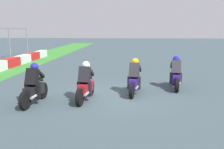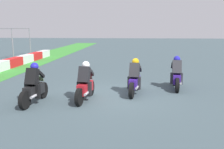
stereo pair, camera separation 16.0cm
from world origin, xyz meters
name	(u,v)px [view 2 (the right image)]	position (x,y,z in m)	size (l,w,h in m)	color
ground_plane	(113,96)	(0.00, 0.00, 0.00)	(120.00, 120.00, 0.00)	#3B4C52
rider_lane_a	(176,75)	(1.42, -2.77, 0.62)	(2.04, 0.56, 1.51)	black
rider_lane_b	(135,79)	(0.36, -0.87, 0.62)	(2.03, 0.61, 1.51)	black
rider_lane_c	(85,85)	(-0.76, 1.03, 0.62)	(2.04, 0.58, 1.51)	black
rider_lane_d	(34,87)	(-1.29, 2.83, 0.62)	(2.04, 0.56, 1.51)	black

